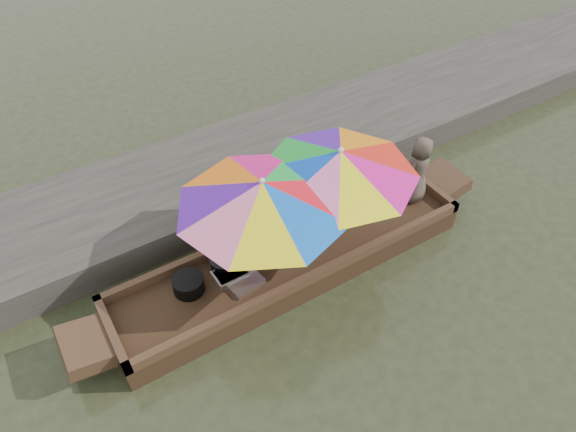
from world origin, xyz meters
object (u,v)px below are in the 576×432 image
tray_scallop (245,283)px  umbrella_stern (337,194)px  cooking_pot (188,284)px  vendor (418,170)px  tray_crayfish (231,274)px  umbrella_bow (264,226)px  supply_bag (241,258)px  boat_hull (292,262)px  charcoal_grill (224,263)px

tray_scallop → umbrella_stern: size_ratio=0.22×
cooking_pot → tray_scallop: (0.67, -0.30, -0.08)m
vendor → umbrella_stern: umbrella_stern is taller
cooking_pot → vendor: vendor is taller
tray_crayfish → umbrella_bow: umbrella_bow is taller
tray_scallop → vendor: vendor is taller
tray_crayfish → umbrella_stern: 1.79m
tray_crayfish → vendor: (3.15, -0.07, 0.51)m
cooking_pot → supply_bag: 0.79m
boat_hull → tray_crayfish: size_ratio=11.47×
charcoal_grill → vendor: size_ratio=0.33×
umbrella_stern → cooking_pot: bearing=175.6°
tray_crayfish → boat_hull: bearing=-4.8°
tray_scallop → umbrella_stern: bearing=5.0°
charcoal_grill → umbrella_bow: bearing=-29.5°
boat_hull → supply_bag: bearing=164.6°
vendor → charcoal_grill: bearing=-19.9°
supply_bag → tray_scallop: bearing=-110.8°
tray_crayfish → umbrella_bow: size_ratio=0.21×
cooking_pot → tray_scallop: 0.74m
umbrella_bow → umbrella_stern: bearing=0.0°
umbrella_bow → umbrella_stern: size_ratio=1.05×
tray_scallop → umbrella_stern: (1.53, 0.13, 0.74)m
tray_crayfish → tray_scallop: bearing=-63.9°
vendor → umbrella_bow: umbrella_bow is taller
charcoal_grill → vendor: (3.15, -0.28, 0.47)m
charcoal_grill → vendor: bearing=-5.0°
boat_hull → umbrella_bow: 1.04m
cooking_pot → tray_crayfish: bearing=-9.3°
charcoal_grill → umbrella_bow: umbrella_bow is taller
tray_scallop → umbrella_bow: 0.85m
tray_scallop → umbrella_stern: 1.71m
umbrella_bow → umbrella_stern: (1.13, 0.00, 0.00)m
tray_crayfish → tray_scallop: tray_crayfish is taller
umbrella_bow → umbrella_stern: same height
boat_hull → vendor: vendor is taller
vendor → umbrella_stern: (-1.52, -0.00, 0.22)m
tray_scallop → vendor: (3.05, 0.14, 0.53)m
vendor → tray_crayfish: bearing=-16.2°
tray_scallop → charcoal_grill: bearing=103.6°
umbrella_bow → vendor: bearing=0.1°
tray_scallop → supply_bag: size_ratio=1.62×
vendor → supply_bag: bearing=-18.5°
tray_scallop → supply_bag: (0.12, 0.32, 0.10)m
umbrella_stern → boat_hull: bearing=180.0°
charcoal_grill → tray_crayfish: bearing=-90.9°
vendor → umbrella_stern: size_ratio=0.53×
boat_hull → supply_bag: 0.78m
umbrella_bow → tray_crayfish: bearing=171.2°
charcoal_grill → vendor: 3.19m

